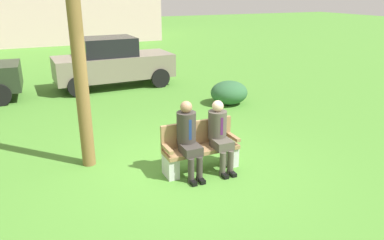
{
  "coord_description": "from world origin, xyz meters",
  "views": [
    {
      "loc": [
        -2.45,
        -5.74,
        3.15
      ],
      "look_at": [
        0.26,
        0.22,
        0.85
      ],
      "focal_mm": 34.72,
      "sensor_mm": 36.0,
      "label": 1
    }
  ],
  "objects_px": {
    "seated_man_right": "(220,132)",
    "parked_car_far": "(113,62)",
    "seated_man_left": "(188,135)",
    "shrub_near_bench": "(229,93)",
    "park_bench": "(200,149)"
  },
  "relations": [
    {
      "from": "seated_man_right",
      "to": "parked_car_far",
      "type": "bearing_deg",
      "value": 92.65
    },
    {
      "from": "seated_man_left",
      "to": "shrub_near_bench",
      "type": "xyz_separation_m",
      "value": [
        2.86,
        3.52,
        -0.41
      ]
    },
    {
      "from": "park_bench",
      "to": "parked_car_far",
      "type": "distance_m",
      "value": 6.84
    },
    {
      "from": "seated_man_left",
      "to": "seated_man_right",
      "type": "distance_m",
      "value": 0.62
    },
    {
      "from": "park_bench",
      "to": "seated_man_right",
      "type": "xyz_separation_m",
      "value": [
        0.33,
        -0.12,
        0.32
      ]
    },
    {
      "from": "parked_car_far",
      "to": "park_bench",
      "type": "bearing_deg",
      "value": -90.11
    },
    {
      "from": "park_bench",
      "to": "parked_car_far",
      "type": "relative_size",
      "value": 0.36
    },
    {
      "from": "park_bench",
      "to": "seated_man_left",
      "type": "relative_size",
      "value": 1.03
    },
    {
      "from": "park_bench",
      "to": "seated_man_right",
      "type": "relative_size",
      "value": 1.08
    },
    {
      "from": "seated_man_right",
      "to": "parked_car_far",
      "type": "xyz_separation_m",
      "value": [
        -0.32,
        6.95,
        0.12
      ]
    },
    {
      "from": "shrub_near_bench",
      "to": "seated_man_right",
      "type": "bearing_deg",
      "value": -122.42
    },
    {
      "from": "park_bench",
      "to": "shrub_near_bench",
      "type": "relative_size",
      "value": 1.29
    },
    {
      "from": "seated_man_left",
      "to": "parked_car_far",
      "type": "relative_size",
      "value": 0.34
    },
    {
      "from": "park_bench",
      "to": "parked_car_far",
      "type": "height_order",
      "value": "parked_car_far"
    },
    {
      "from": "seated_man_right",
      "to": "shrub_near_bench",
      "type": "height_order",
      "value": "seated_man_right"
    }
  ]
}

